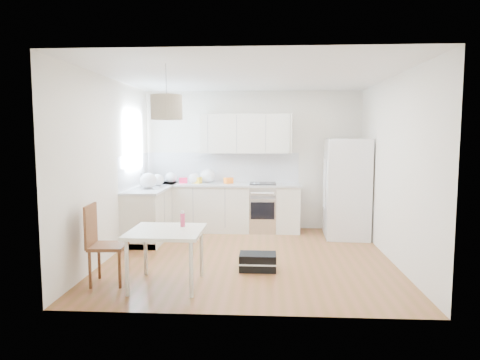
# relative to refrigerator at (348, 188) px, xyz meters

# --- Properties ---
(floor) EXTENTS (4.20, 4.20, 0.00)m
(floor) POSITION_rel_refrigerator_xyz_m (-1.73, -1.44, -0.89)
(floor) COLOR brown
(floor) RESTS_ON ground
(ceiling) EXTENTS (4.20, 4.20, 0.00)m
(ceiling) POSITION_rel_refrigerator_xyz_m (-1.73, -1.44, 1.81)
(ceiling) COLOR white
(ceiling) RESTS_ON wall_back
(wall_back) EXTENTS (4.20, 0.00, 4.20)m
(wall_back) POSITION_rel_refrigerator_xyz_m (-1.73, 0.66, 0.46)
(wall_back) COLOR white
(wall_back) RESTS_ON floor
(wall_left) EXTENTS (0.00, 4.20, 4.20)m
(wall_left) POSITION_rel_refrigerator_xyz_m (-3.83, -1.44, 0.46)
(wall_left) COLOR white
(wall_left) RESTS_ON floor
(wall_right) EXTENTS (0.00, 4.20, 4.20)m
(wall_right) POSITION_rel_refrigerator_xyz_m (0.37, -1.44, 0.46)
(wall_right) COLOR white
(wall_right) RESTS_ON floor
(window_glassblock) EXTENTS (0.02, 1.00, 1.00)m
(window_glassblock) POSITION_rel_refrigerator_xyz_m (-3.82, -0.29, 0.86)
(window_glassblock) COLOR #BFE0F9
(window_glassblock) RESTS_ON wall_left
(cabinets_back) EXTENTS (3.00, 0.60, 0.88)m
(cabinets_back) POSITION_rel_refrigerator_xyz_m (-2.33, 0.36, -0.45)
(cabinets_back) COLOR silver
(cabinets_back) RESTS_ON floor
(cabinets_left) EXTENTS (0.60, 1.80, 0.88)m
(cabinets_left) POSITION_rel_refrigerator_xyz_m (-3.53, -0.24, -0.45)
(cabinets_left) COLOR silver
(cabinets_left) RESTS_ON floor
(counter_back) EXTENTS (3.02, 0.64, 0.04)m
(counter_back) POSITION_rel_refrigerator_xyz_m (-2.33, 0.36, 0.01)
(counter_back) COLOR #A1A4A6
(counter_back) RESTS_ON cabinets_back
(counter_left) EXTENTS (0.64, 1.82, 0.04)m
(counter_left) POSITION_rel_refrigerator_xyz_m (-3.53, -0.24, 0.01)
(counter_left) COLOR #A1A4A6
(counter_left) RESTS_ON cabinets_left
(backsplash_back) EXTENTS (3.00, 0.01, 0.58)m
(backsplash_back) POSITION_rel_refrigerator_xyz_m (-2.33, 0.65, 0.32)
(backsplash_back) COLOR white
(backsplash_back) RESTS_ON wall_back
(backsplash_left) EXTENTS (0.01, 1.80, 0.58)m
(backsplash_left) POSITION_rel_refrigerator_xyz_m (-3.83, -0.24, 0.32)
(backsplash_left) COLOR white
(backsplash_left) RESTS_ON wall_left
(upper_cabinets) EXTENTS (1.70, 0.32, 0.75)m
(upper_cabinets) POSITION_rel_refrigerator_xyz_m (-1.88, 0.50, 0.98)
(upper_cabinets) COLOR silver
(upper_cabinets) RESTS_ON wall_back
(range_oven) EXTENTS (0.50, 0.61, 0.88)m
(range_oven) POSITION_rel_refrigerator_xyz_m (-1.53, 0.36, -0.45)
(range_oven) COLOR silver
(range_oven) RESTS_ON floor
(sink) EXTENTS (0.50, 0.80, 0.16)m
(sink) POSITION_rel_refrigerator_xyz_m (-3.53, -0.29, 0.02)
(sink) COLOR silver
(sink) RESTS_ON counter_left
(refrigerator) EXTENTS (0.89, 0.93, 1.78)m
(refrigerator) POSITION_rel_refrigerator_xyz_m (0.00, 0.00, 0.00)
(refrigerator) COLOR white
(refrigerator) RESTS_ON floor
(dining_table) EXTENTS (0.89, 0.89, 0.70)m
(dining_table) POSITION_rel_refrigerator_xyz_m (-2.70, -2.72, -0.27)
(dining_table) COLOR beige
(dining_table) RESTS_ON floor
(dining_chair) EXTENTS (0.45, 0.45, 1.00)m
(dining_chair) POSITION_rel_refrigerator_xyz_m (-3.43, -2.68, -0.39)
(dining_chair) COLOR #502C18
(dining_chair) RESTS_ON floor
(drink_bottle) EXTENTS (0.07, 0.07, 0.20)m
(drink_bottle) POSITION_rel_refrigerator_xyz_m (-2.53, -2.52, -0.09)
(drink_bottle) COLOR #DE3D6A
(drink_bottle) RESTS_ON dining_table
(gym_bag) EXTENTS (0.50, 0.33, 0.23)m
(gym_bag) POSITION_rel_refrigerator_xyz_m (-1.59, -2.05, -0.78)
(gym_bag) COLOR black
(gym_bag) RESTS_ON floor
(pendant_lamp) EXTENTS (0.39, 0.39, 0.30)m
(pendant_lamp) POSITION_rel_refrigerator_xyz_m (-2.69, -2.59, 1.29)
(pendant_lamp) COLOR #BEB192
(pendant_lamp) RESTS_ON ceiling
(grocery_bag_a) EXTENTS (0.23, 0.19, 0.21)m
(grocery_bag_a) POSITION_rel_refrigerator_xyz_m (-3.32, 0.40, 0.13)
(grocery_bag_a) COLOR white
(grocery_bag_a) RESTS_ON counter_back
(grocery_bag_b) EXTENTS (0.21, 0.18, 0.19)m
(grocery_bag_b) POSITION_rel_refrigerator_xyz_m (-2.86, 0.37, 0.13)
(grocery_bag_b) COLOR white
(grocery_bag_b) RESTS_ON counter_back
(grocery_bag_c) EXTENTS (0.30, 0.26, 0.27)m
(grocery_bag_c) POSITION_rel_refrigerator_xyz_m (-2.61, 0.46, 0.17)
(grocery_bag_c) COLOR white
(grocery_bag_c) RESTS_ON counter_back
(grocery_bag_d) EXTENTS (0.23, 0.20, 0.21)m
(grocery_bag_d) POSITION_rel_refrigerator_xyz_m (-3.47, -0.03, 0.13)
(grocery_bag_d) COLOR white
(grocery_bag_d) RESTS_ON counter_back
(grocery_bag_e) EXTENTS (0.30, 0.25, 0.27)m
(grocery_bag_e) POSITION_rel_refrigerator_xyz_m (-3.54, -0.43, 0.16)
(grocery_bag_e) COLOR white
(grocery_bag_e) RESTS_ON counter_left
(snack_orange) EXTENTS (0.19, 0.17, 0.11)m
(snack_orange) POSITION_rel_refrigerator_xyz_m (-2.19, 0.37, 0.09)
(snack_orange) COLOR orange
(snack_orange) RESTS_ON counter_back
(snack_yellow) EXTENTS (0.21, 0.18, 0.12)m
(snack_yellow) POSITION_rel_refrigerator_xyz_m (-2.80, 0.37, 0.09)
(snack_yellow) COLOR yellow
(snack_yellow) RESTS_ON counter_back
(snack_red) EXTENTS (0.17, 0.11, 0.11)m
(snack_red) POSITION_rel_refrigerator_xyz_m (-3.07, 0.38, 0.08)
(snack_red) COLOR red
(snack_red) RESTS_ON counter_back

